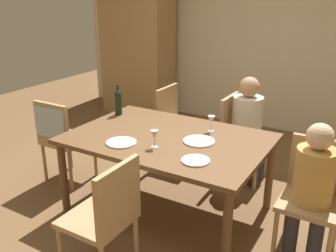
# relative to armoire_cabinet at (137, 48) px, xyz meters

# --- Properties ---
(ground_plane) EXTENTS (10.00, 10.00, 0.00)m
(ground_plane) POSITION_rel_armoire_cabinet_xyz_m (1.96, -2.34, -1.10)
(ground_plane) COLOR brown
(rear_room_partition) EXTENTS (6.40, 0.12, 2.70)m
(rear_room_partition) POSITION_rel_armoire_cabinet_xyz_m (1.96, 0.45, 0.25)
(rear_room_partition) COLOR beige
(rear_room_partition) RESTS_ON ground_plane
(armoire_cabinet) EXTENTS (1.18, 0.62, 2.18)m
(armoire_cabinet) POSITION_rel_armoire_cabinet_xyz_m (0.00, 0.00, 0.00)
(armoire_cabinet) COLOR #A87F51
(armoire_cabinet) RESTS_ON ground_plane
(dining_table) EXTENTS (1.73, 1.19, 0.75)m
(dining_table) POSITION_rel_armoire_cabinet_xyz_m (1.96, -2.34, -0.42)
(dining_table) COLOR brown
(dining_table) RESTS_ON ground_plane
(chair_far_right) EXTENTS (0.44, 0.44, 0.92)m
(chair_far_right) POSITION_rel_armoire_cabinet_xyz_m (2.27, -1.37, -0.56)
(chair_far_right) COLOR tan
(chair_far_right) RESTS_ON ground_plane
(chair_right_end) EXTENTS (0.44, 0.44, 0.92)m
(chair_right_end) POSITION_rel_armoire_cabinet_xyz_m (3.21, -2.26, -0.56)
(chair_right_end) COLOR tan
(chair_right_end) RESTS_ON ground_plane
(chair_left_end) EXTENTS (0.44, 0.46, 0.92)m
(chair_left_end) POSITION_rel_armoire_cabinet_xyz_m (0.72, -2.47, -0.50)
(chair_left_end) COLOR tan
(chair_left_end) RESTS_ON ground_plane
(chair_near) EXTENTS (0.44, 0.44, 0.92)m
(chair_near) POSITION_rel_armoire_cabinet_xyz_m (2.05, -3.32, -0.56)
(chair_near) COLOR tan
(chair_near) RESTS_ON ground_plane
(chair_far_left) EXTENTS (0.44, 0.44, 0.92)m
(chair_far_left) POSITION_rel_armoire_cabinet_xyz_m (1.49, -1.37, -0.56)
(chair_far_left) COLOR tan
(chair_far_left) RESTS_ON ground_plane
(person_woman_host) EXTENTS (0.36, 0.31, 1.15)m
(person_woman_host) POSITION_rel_armoire_cabinet_xyz_m (2.38, -1.37, -0.44)
(person_woman_host) COLOR #33333D
(person_woman_host) RESTS_ON ground_plane
(person_man_bearded) EXTENTS (0.29, 0.33, 1.10)m
(person_man_bearded) POSITION_rel_armoire_cabinet_xyz_m (3.21, -2.37, -0.46)
(person_man_bearded) COLOR #33333D
(person_man_bearded) RESTS_ON ground_plane
(wine_bottle_tall_green) EXTENTS (0.07, 0.07, 0.31)m
(wine_bottle_tall_green) POSITION_rel_armoire_cabinet_xyz_m (1.20, -2.07, -0.21)
(wine_bottle_tall_green) COLOR black
(wine_bottle_tall_green) RESTS_ON dining_table
(wine_glass_near_left) EXTENTS (0.07, 0.07, 0.15)m
(wine_glass_near_left) POSITION_rel_armoire_cabinet_xyz_m (1.99, -2.60, -0.24)
(wine_glass_near_left) COLOR silver
(wine_glass_near_left) RESTS_ON dining_table
(wine_glass_centre) EXTENTS (0.07, 0.07, 0.15)m
(wine_glass_centre) POSITION_rel_armoire_cabinet_xyz_m (2.23, -2.03, -0.24)
(wine_glass_centre) COLOR silver
(wine_glass_centre) RESTS_ON dining_table
(dinner_plate_host) EXTENTS (0.27, 0.27, 0.01)m
(dinner_plate_host) POSITION_rel_armoire_cabinet_xyz_m (2.26, -2.31, -0.34)
(dinner_plate_host) COLOR white
(dinner_plate_host) RESTS_ON dining_table
(dinner_plate_guest_left) EXTENTS (0.22, 0.22, 0.01)m
(dinner_plate_guest_left) POSITION_rel_armoire_cabinet_xyz_m (2.40, -2.67, -0.34)
(dinner_plate_guest_left) COLOR white
(dinner_plate_guest_left) RESTS_ON dining_table
(dinner_plate_guest_right) EXTENTS (0.26, 0.26, 0.01)m
(dinner_plate_guest_right) POSITION_rel_armoire_cabinet_xyz_m (1.70, -2.68, -0.34)
(dinner_plate_guest_right) COLOR white
(dinner_plate_guest_right) RESTS_ON dining_table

